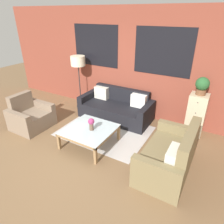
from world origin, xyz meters
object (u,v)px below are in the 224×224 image
floor_lamp (78,63)px  drawer_cabinet (196,115)px  couch_dark (116,108)px  flower_vase (91,123)px  coffee_table (89,131)px  settee_vintage (170,157)px  armchair_corner (31,117)px  potted_plant (202,85)px

floor_lamp → drawer_cabinet: (3.29, 0.14, -0.85)m
couch_dark → floor_lamp: size_ratio=1.25×
floor_lamp → flower_vase: size_ratio=5.67×
drawer_cabinet → flower_vase: size_ratio=3.67×
coffee_table → floor_lamp: floor_lamp is taller
drawer_cabinet → settee_vintage: bearing=-95.6°
armchair_corner → flower_vase: (1.80, 0.11, 0.28)m
couch_dark → flower_vase: bearing=-83.0°
floor_lamp → flower_vase: 2.24m
potted_plant → settee_vintage: bearing=-95.6°
settee_vintage → potted_plant: 1.81m
settee_vintage → drawer_cabinet: 1.58m
drawer_cabinet → potted_plant: 0.72m
settee_vintage → armchair_corner: size_ratio=1.63×
couch_dark → coffee_table: couch_dark is taller
settee_vintage → floor_lamp: (-3.13, 1.42, 1.04)m
settee_vintage → coffee_table: settee_vintage is taller
couch_dark → armchair_corner: (-1.63, -1.51, -0.00)m
armchair_corner → flower_vase: armchair_corner is taller
couch_dark → potted_plant: bearing=6.4°
floor_lamp → potted_plant: bearing=2.4°
potted_plant → flower_vase: bearing=-138.2°
couch_dark → flower_vase: size_ratio=7.07×
coffee_table → drawer_cabinet: bearing=40.6°
coffee_table → couch_dark: bearing=94.3°
settee_vintage → drawer_cabinet: size_ratio=1.46×
couch_dark → drawer_cabinet: 2.01m
settee_vintage → couch_dark: bearing=143.9°
coffee_table → drawer_cabinet: drawer_cabinet is taller
floor_lamp → potted_plant: (3.29, 0.14, -0.13)m
coffee_table → settee_vintage: bearing=1.8°
floor_lamp → settee_vintage: bearing=-24.4°
coffee_table → floor_lamp: (-1.40, 1.48, 1.00)m
drawer_cabinet → flower_vase: bearing=-138.2°
armchair_corner → flower_vase: size_ratio=3.30×
coffee_table → potted_plant: 2.63m
settee_vintage → floor_lamp: bearing=155.6°
settee_vintage → flower_vase: 1.68m
couch_dark → coffee_table: size_ratio=1.91×
couch_dark → coffee_table: 1.40m
drawer_cabinet → flower_vase: drawer_cabinet is taller
armchair_corner → coffee_table: 1.74m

